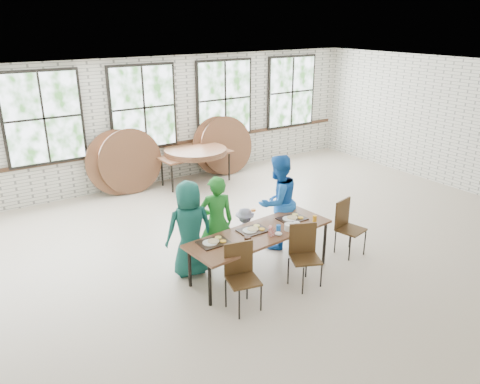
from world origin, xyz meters
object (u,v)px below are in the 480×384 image
object	(u,v)px
dining_table	(260,235)
chair_near_right	(304,250)
chair_near_left	(241,270)
storage_table	(196,156)

from	to	relation	value
dining_table	chair_near_right	distance (m)	0.70
dining_table	chair_near_left	distance (m)	0.90
dining_table	chair_near_right	world-z (taller)	chair_near_right
dining_table	storage_table	distance (m)	4.59
chair_near_right	chair_near_left	bearing A→B (deg)	-156.37
dining_table	storage_table	xyz separation A→B (m)	(1.27, 4.41, -0.00)
dining_table	chair_near_right	size ratio (longest dim) A/B	2.60
chair_near_right	dining_table	bearing A→B (deg)	151.37
chair_near_right	storage_table	world-z (taller)	chair_near_right
storage_table	chair_near_left	bearing A→B (deg)	-115.48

